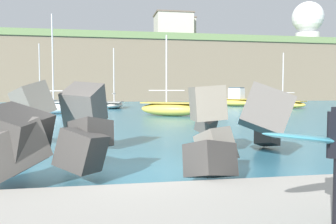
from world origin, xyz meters
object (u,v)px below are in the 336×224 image
at_px(boat_mid_right, 114,104).
at_px(station_building_central, 184,32).
at_px(boat_far_left, 50,107).
at_px(boat_far_right, 234,100).
at_px(radar_dome, 308,21).
at_px(boat_far_centre, 285,104).
at_px(boat_near_left, 43,103).
at_px(boat_mid_centre, 171,108).
at_px(station_building_west, 173,28).

relative_size(boat_mid_right, station_building_central, 0.99).
xyz_separation_m(boat_far_left, boat_far_right, (20.73, 11.61, 0.12)).
relative_size(boat_far_left, radar_dome, 0.87).
bearing_deg(boat_far_centre, boat_far_right, 119.23).
bearing_deg(station_building_central, boat_far_left, -114.75).
distance_m(boat_near_left, boat_mid_centre, 21.73).
bearing_deg(boat_mid_centre, boat_near_left, 124.41).
height_order(boat_near_left, boat_far_centre, boat_near_left).
height_order(radar_dome, station_building_central, radar_dome).
bearing_deg(station_building_west, boat_mid_centre, -101.39).
relative_size(boat_far_centre, radar_dome, 0.64).
relative_size(radar_dome, station_building_central, 1.41).
distance_m(boat_far_right, radar_dome, 46.82).
xyz_separation_m(boat_far_left, boat_far_centre, (24.30, 5.23, -0.13)).
relative_size(boat_mid_right, station_building_west, 0.83).
relative_size(boat_far_right, station_building_west, 0.72).
xyz_separation_m(boat_mid_centre, boat_far_right, (11.18, 15.90, 0.14)).
xyz_separation_m(boat_mid_right, boat_far_centre, (18.73, -3.57, 0.04)).
xyz_separation_m(boat_far_left, station_building_west, (19.59, 45.54, 15.05)).
relative_size(boat_mid_centre, station_building_west, 0.77).
bearing_deg(boat_mid_right, boat_near_left, 149.78).
distance_m(boat_far_left, boat_far_centre, 24.86).
xyz_separation_m(boat_far_centre, station_building_west, (-4.71, 40.32, 15.18)).
height_order(boat_near_left, boat_mid_right, boat_near_left).
xyz_separation_m(radar_dome, station_building_central, (-27.53, 6.02, -2.27)).
relative_size(boat_far_left, boat_far_right, 1.42).
height_order(boat_mid_centre, boat_mid_right, boat_mid_right).
height_order(boat_near_left, boat_mid_centre, boat_near_left).
distance_m(boat_near_left, boat_far_centre, 28.31).
height_order(boat_mid_centre, station_building_central, station_building_central).
bearing_deg(boat_far_centre, boat_far_left, -167.86).
bearing_deg(radar_dome, station_building_west, 176.31).
bearing_deg(station_building_west, station_building_central, 51.07).
bearing_deg(boat_far_centre, boat_near_left, 162.72).
xyz_separation_m(boat_near_left, boat_far_centre, (27.03, -8.41, -0.01)).
bearing_deg(boat_near_left, boat_far_left, -78.68).
relative_size(boat_mid_centre, radar_dome, 0.65).
bearing_deg(boat_far_left, boat_far_right, 29.24).
relative_size(radar_dome, station_building_west, 1.18).
distance_m(boat_mid_centre, station_building_central, 57.47).
relative_size(boat_mid_right, boat_far_left, 0.81).
height_order(boat_far_right, radar_dome, radar_dome).
distance_m(boat_mid_right, radar_dome, 59.31).
relative_size(boat_near_left, station_building_west, 0.93).
bearing_deg(station_building_west, radar_dome, -3.69).
bearing_deg(boat_far_left, radar_dome, 40.85).
bearing_deg(boat_far_right, boat_far_left, -150.76).
xyz_separation_m(boat_mid_centre, station_building_west, (10.04, 49.83, 15.07)).
height_order(boat_mid_centre, boat_far_left, boat_far_left).
relative_size(boat_mid_centre, station_building_central, 0.91).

